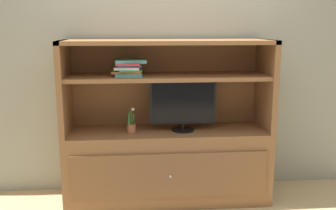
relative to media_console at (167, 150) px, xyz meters
The scene contains 5 objects.
painted_rear_wall 0.97m from the media_console, 90.00° to the left, with size 6.00×0.10×2.80m, color gray.
media_console is the anchor object (origin of this frame).
tv_monitor 0.46m from the media_console, 13.13° to the right, with size 0.61×0.21×0.47m.
potted_plant 0.42m from the media_console, 169.32° to the right, with size 0.08×0.08×0.23m.
magazine_stack 0.86m from the media_console, behind, with size 0.31×0.35×0.15m.
Camera 1 is at (-0.30, -3.00, 1.64)m, focal length 40.52 mm.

